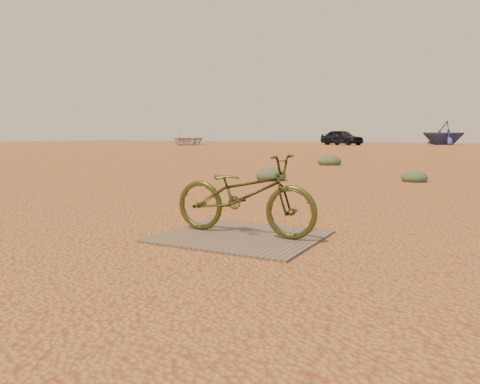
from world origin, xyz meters
The scene contains 9 objects.
ground centered at (0.00, 0.00, 0.00)m, with size 120.00×120.00×0.00m, color #BB853F.
plywood_board centered at (0.00, 0.27, 0.01)m, with size 1.50×1.30×0.02m, color #74614B.
bicycle centered at (0.01, 0.34, 0.41)m, with size 0.52×1.49×0.78m, color #40471A.
car centered at (-10.48, 40.75, 0.73)m, with size 1.74×4.31×1.47m, color black.
boat_near_left centered at (-23.68, 33.98, 0.56)m, with size 3.84×5.38×1.11m, color silver.
boat_far_left centered at (-1.96, 46.57, 1.18)m, with size 3.86×4.47×2.35m, color #36467F.
kale_a centered at (-2.10, 5.66, 0.00)m, with size 0.67×0.67×0.37m, color #536C49.
kale_b centered at (0.71, 6.80, 0.00)m, with size 0.54×0.54×0.30m, color #536C49.
kale_c centered at (-2.53, 11.29, 0.00)m, with size 0.77×0.77×0.42m, color #536C49.
Camera 1 is at (2.08, -3.64, 0.99)m, focal length 35.00 mm.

